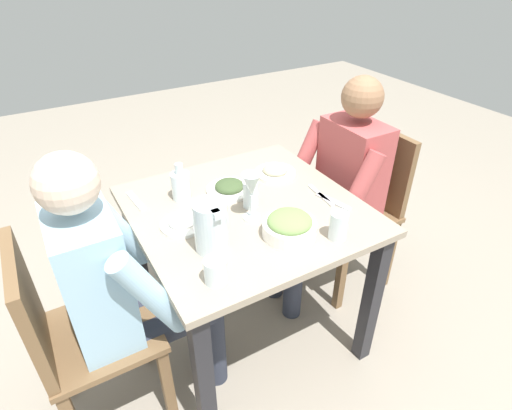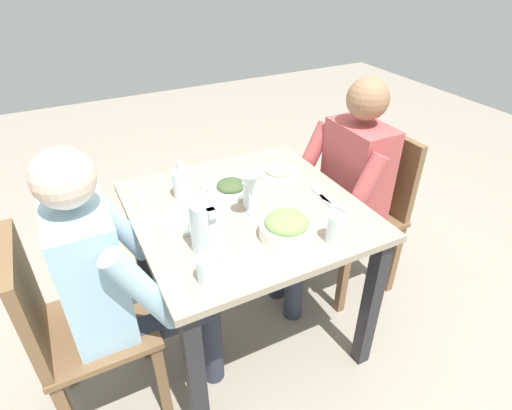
# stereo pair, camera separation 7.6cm
# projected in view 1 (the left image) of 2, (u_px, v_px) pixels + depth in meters

# --- Properties ---
(ground_plane) EXTENTS (8.00, 8.00, 0.00)m
(ground_plane) POSITION_uv_depth(u_px,v_px,m) (248.00, 329.00, 2.11)
(ground_plane) COLOR gray
(dining_table) EXTENTS (0.90, 0.90, 0.75)m
(dining_table) POSITION_uv_depth(u_px,v_px,m) (247.00, 232.00, 1.77)
(dining_table) COLOR gray
(dining_table) RESTS_ON ground_plane
(chair_near) EXTENTS (0.40, 0.40, 0.89)m
(chair_near) POSITION_uv_depth(u_px,v_px,m) (363.00, 201.00, 2.20)
(chair_near) COLOR brown
(chair_near) RESTS_ON ground_plane
(chair_far) EXTENTS (0.40, 0.40, 0.89)m
(chair_far) POSITION_uv_depth(u_px,v_px,m) (74.00, 333.00, 1.46)
(chair_far) COLOR brown
(chair_far) RESTS_ON ground_plane
(diner_near) EXTENTS (0.48, 0.53, 1.18)m
(diner_near) POSITION_uv_depth(u_px,v_px,m) (336.00, 187.00, 2.03)
(diner_near) COLOR #B24C4C
(diner_near) RESTS_ON ground_plane
(diner_far) EXTENTS (0.48, 0.53, 1.18)m
(diner_far) POSITION_uv_depth(u_px,v_px,m) (125.00, 283.00, 1.47)
(diner_far) COLOR #9EC6E0
(diner_far) RESTS_ON ground_plane
(water_pitcher) EXTENTS (0.16, 0.12, 0.19)m
(water_pitcher) POSITION_uv_depth(u_px,v_px,m) (211.00, 226.00, 1.43)
(water_pitcher) COLOR silver
(water_pitcher) RESTS_ON dining_table
(salad_bowl) EXTENTS (0.20, 0.20, 0.09)m
(salad_bowl) POSITION_uv_depth(u_px,v_px,m) (290.00, 226.00, 1.52)
(salad_bowl) COLOR white
(salad_bowl) RESTS_ON dining_table
(plate_dolmas) EXTENTS (0.20, 0.20, 0.05)m
(plate_dolmas) POSITION_uv_depth(u_px,v_px,m) (229.00, 187.00, 1.80)
(plate_dolmas) COLOR white
(plate_dolmas) RESTS_ON dining_table
(plate_beans) EXTENTS (0.19, 0.19, 0.04)m
(plate_beans) POSITION_uv_depth(u_px,v_px,m) (275.00, 171.00, 1.93)
(plate_beans) COLOR white
(plate_beans) RESTS_ON dining_table
(plate_yoghurt) EXTENTS (0.17, 0.17, 0.06)m
(plate_yoghurt) POSITION_uv_depth(u_px,v_px,m) (182.00, 222.00, 1.58)
(plate_yoghurt) COLOR white
(plate_yoghurt) RESTS_ON dining_table
(water_glass_center) EXTENTS (0.07, 0.07, 0.11)m
(water_glass_center) POSITION_uv_depth(u_px,v_px,m) (338.00, 226.00, 1.50)
(water_glass_center) COLOR silver
(water_glass_center) RESTS_ON dining_table
(water_glass_far_right) EXTENTS (0.08, 0.08, 0.09)m
(water_glass_far_right) POSITION_uv_depth(u_px,v_px,m) (216.00, 271.00, 1.31)
(water_glass_far_right) COLOR silver
(water_glass_far_right) RESTS_ON dining_table
(water_glass_near_right) EXTENTS (0.07, 0.07, 0.11)m
(water_glass_near_right) POSITION_uv_depth(u_px,v_px,m) (250.00, 194.00, 1.68)
(water_glass_near_right) COLOR silver
(water_glass_near_right) RESTS_ON dining_table
(wine_glass) EXTENTS (0.08, 0.08, 0.20)m
(wine_glass) POSITION_uv_depth(u_px,v_px,m) (251.00, 187.00, 1.56)
(wine_glass) COLOR silver
(wine_glass) RESTS_ON dining_table
(oil_carafe) EXTENTS (0.08, 0.08, 0.16)m
(oil_carafe) POSITION_uv_depth(u_px,v_px,m) (181.00, 187.00, 1.73)
(oil_carafe) COLOR silver
(oil_carafe) RESTS_ON dining_table
(fork_near) EXTENTS (0.17, 0.07, 0.01)m
(fork_near) POSITION_uv_depth(u_px,v_px,m) (333.00, 202.00, 1.73)
(fork_near) COLOR silver
(fork_near) RESTS_ON dining_table
(knife_near) EXTENTS (0.19, 0.03, 0.01)m
(knife_near) POSITION_uv_depth(u_px,v_px,m) (321.00, 195.00, 1.77)
(knife_near) COLOR silver
(knife_near) RESTS_ON dining_table
(fork_far) EXTENTS (0.17, 0.04, 0.01)m
(fork_far) POSITION_uv_depth(u_px,v_px,m) (136.00, 201.00, 1.73)
(fork_far) COLOR silver
(fork_far) RESTS_ON dining_table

